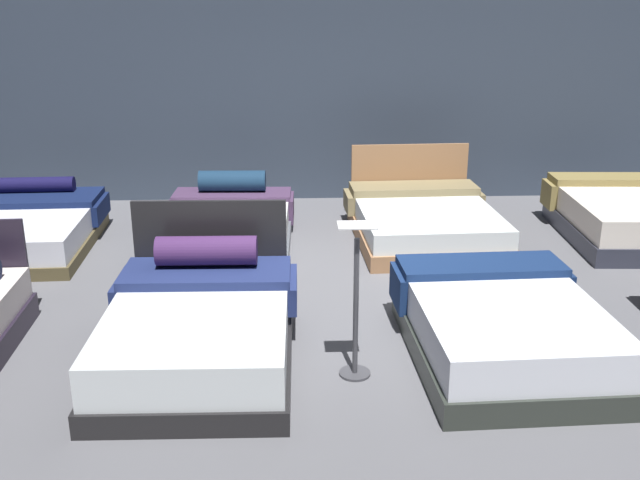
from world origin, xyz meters
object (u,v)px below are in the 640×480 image
bed_2 (503,327)px  bed_6 (424,221)px  bed_4 (21,229)px  bed_5 (227,226)px  price_sign (356,318)px  bed_1 (200,328)px  bed_7 (629,217)px

bed_2 → bed_6: (-0.09, 2.99, -0.03)m
bed_2 → bed_4: size_ratio=0.97×
bed_2 → bed_5: 3.75m
bed_2 → price_sign: price_sign is taller
bed_2 → price_sign: (-1.19, -0.24, 0.22)m
bed_1 → bed_7: bed_1 is taller
bed_6 → bed_4: bearing=179.4°
bed_5 → bed_6: bed_6 is taller
bed_1 → bed_4: 3.66m
bed_7 → bed_4: bearing=-176.7°
bed_1 → bed_7: (4.71, 2.86, -0.02)m
bed_2 → bed_6: size_ratio=0.95×
bed_7 → price_sign: bearing=-135.4°
bed_1 → bed_2: bearing=0.0°
bed_5 → bed_1: bearing=-88.0°
bed_1 → bed_2: (2.38, -0.04, -0.03)m
bed_1 → bed_6: 3.74m
bed_2 → bed_4: (-4.72, 2.85, -0.03)m
bed_4 → bed_5: size_ratio=1.00×
bed_4 → bed_7: bed_4 is taller
bed_6 → price_sign: price_sign is taller
bed_6 → price_sign: 3.42m
bed_4 → bed_1: bearing=-52.2°
bed_2 → bed_4: bearing=146.8°
bed_6 → bed_5: bearing=-179.8°
bed_1 → bed_2: size_ratio=1.00×
bed_4 → bed_5: 2.33m
bed_5 → bed_6: bearing=4.3°
bed_7 → price_sign: 4.72m
bed_2 → bed_7: bed_7 is taller
bed_5 → bed_4: bearing=-177.3°
bed_1 → price_sign: 1.24m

